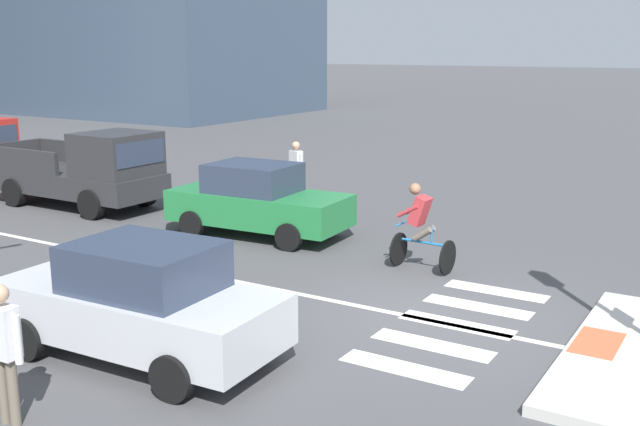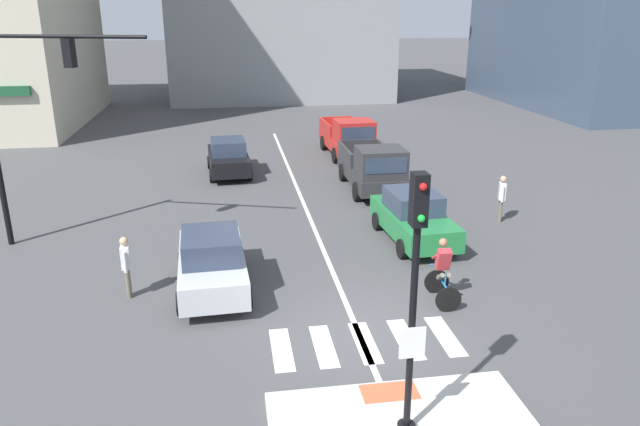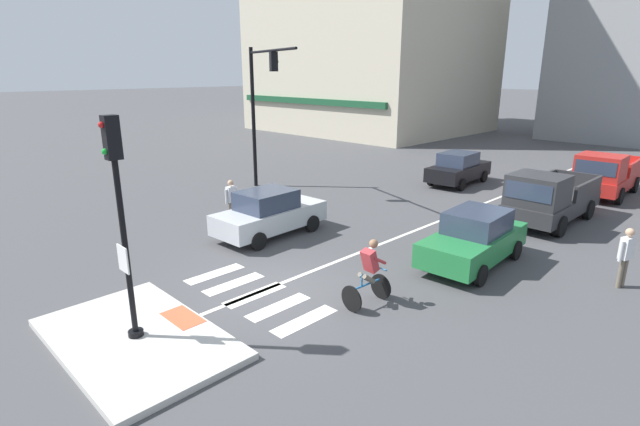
{
  "view_description": "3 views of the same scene",
  "coord_description": "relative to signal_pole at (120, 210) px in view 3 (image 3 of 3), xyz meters",
  "views": [
    {
      "loc": [
        -10.37,
        -4.26,
        4.21
      ],
      "look_at": [
        1.26,
        2.85,
        1.15
      ],
      "focal_mm": 41.74,
      "sensor_mm": 36.0,
      "label": 1
    },
    {
      "loc": [
        -2.83,
        -11.93,
        7.12
      ],
      "look_at": [
        -0.39,
        3.71,
        1.74
      ],
      "focal_mm": 33.47,
      "sensor_mm": 36.0,
      "label": 2
    },
    {
      "loc": [
        9.22,
        -7.19,
        5.59
      ],
      "look_at": [
        -0.81,
        2.79,
        1.38
      ],
      "focal_mm": 26.83,
      "sensor_mm": 36.0,
      "label": 3
    }
  ],
  "objects": [
    {
      "name": "traffic_light_mast",
      "position": [
        -8.92,
        10.51,
        1.45
      ],
      "size": [
        5.09,
        1.77,
        6.68
      ],
      "color": "black",
      "rests_on": "ground"
    },
    {
      "name": "lane_centre_line",
      "position": [
        -0.05,
        13.6,
        -2.95
      ],
      "size": [
        0.14,
        28.0,
        0.01
      ],
      "primitive_type": "cube",
      "color": "silver",
      "rests_on": "ground"
    },
    {
      "name": "pickup_truck_charcoal_eastbound_far",
      "position": [
        2.98,
        14.7,
        -1.98
      ],
      "size": [
        2.08,
        5.11,
        2.08
      ],
      "color": "#2D2D30",
      "rests_on": "ground"
    },
    {
      "name": "building_corner_right",
      "position": [
        -21.64,
        34.02,
        7.88
      ],
      "size": [
        19.63,
        17.14,
        21.64
      ],
      "color": "beige",
      "rests_on": "ground"
    },
    {
      "name": "pedestrian_waiting_far_side",
      "position": [
        6.57,
        10.46,
        -1.97
      ],
      "size": [
        0.32,
        0.53,
        1.67
      ],
      "color": "#6B6051",
      "rests_on": "ground"
    },
    {
      "name": "cyclist",
      "position": [
        2.4,
        4.89,
        -2.08
      ],
      "size": [
        0.73,
        1.13,
        1.68
      ],
      "color": "black",
      "rests_on": "ground"
    },
    {
      "name": "car_green_eastbound_mid",
      "position": [
        2.95,
        9.14,
        -2.14
      ],
      "size": [
        2.02,
        4.19,
        1.64
      ],
      "color": "#237A3D",
      "rests_on": "ground"
    },
    {
      "name": "pedestrian_at_curb_left",
      "position": [
        -5.59,
        6.39,
        -1.97
      ],
      "size": [
        0.24,
        0.55,
        1.67
      ],
      "color": "#6B6051",
      "rests_on": "ground"
    },
    {
      "name": "crosswalk_stripe_a",
      "position": [
        -1.89,
        3.19,
        -2.95
      ],
      "size": [
        0.44,
        1.8,
        0.01
      ],
      "primitive_type": "cube",
      "color": "silver",
      "rests_on": "ground"
    },
    {
      "name": "ground_plane",
      "position": [
        0.0,
        3.6,
        -2.95
      ],
      "size": [
        300.0,
        300.0,
        0.0
      ],
      "primitive_type": "plane",
      "color": "#474749"
    },
    {
      "name": "car_silver_westbound_near",
      "position": [
        -3.42,
        6.47,
        -2.14
      ],
      "size": [
        1.99,
        4.17,
        1.64
      ],
      "color": "silver",
      "rests_on": "ground"
    },
    {
      "name": "signal_pole",
      "position": [
        0.0,
        0.0,
        0.0
      ],
      "size": [
        0.44,
        0.38,
        4.66
      ],
      "color": "black",
      "rests_on": "traffic_island"
    },
    {
      "name": "crosswalk_stripe_c",
      "position": [
        0.0,
        3.19,
        -2.95
      ],
      "size": [
        0.44,
        1.8,
        0.01
      ],
      "primitive_type": "cube",
      "color": "silver",
      "rests_on": "ground"
    },
    {
      "name": "traffic_island",
      "position": [
        0.0,
        0.01,
        -2.88
      ],
      "size": [
        4.77,
        2.91,
        0.15
      ],
      "primitive_type": "cube",
      "color": "beige",
      "rests_on": "ground"
    },
    {
      "name": "pickup_truck_red_eastbound_distant",
      "position": [
        3.2,
        20.93,
        -1.98
      ],
      "size": [
        2.2,
        5.16,
        2.08
      ],
      "color": "red",
      "rests_on": "ground"
    },
    {
      "name": "car_black_westbound_distant",
      "position": [
        -2.86,
        18.45,
        -2.14
      ],
      "size": [
        2.02,
        4.19,
        1.64
      ],
      "color": "black",
      "rests_on": "ground"
    },
    {
      "name": "crosswalk_stripe_d",
      "position": [
        0.95,
        3.19,
        -2.95
      ],
      "size": [
        0.44,
        1.8,
        0.01
      ],
      "primitive_type": "cube",
      "color": "silver",
      "rests_on": "ground"
    },
    {
      "name": "crosswalk_stripe_b",
      "position": [
        -0.95,
        3.19,
        -2.95
      ],
      "size": [
        0.44,
        1.8,
        0.01
      ],
      "primitive_type": "cube",
      "color": "silver",
      "rests_on": "ground"
    },
    {
      "name": "crosswalk_stripe_e",
      "position": [
        1.89,
        3.19,
        -2.95
      ],
      "size": [
        0.44,
        1.8,
        0.01
      ],
      "primitive_type": "cube",
      "color": "silver",
      "rests_on": "ground"
    },
    {
      "name": "tactile_pad_front",
      "position": [
        0.0,
        1.11,
        -2.8
      ],
      "size": [
        1.1,
        0.6,
        0.01
      ],
      "primitive_type": "cube",
      "color": "#DB5B38",
      "rests_on": "traffic_island"
    }
  ]
}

